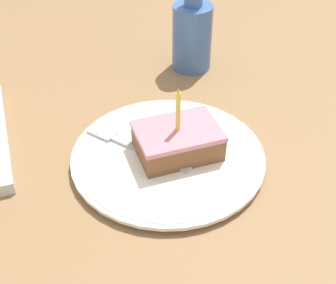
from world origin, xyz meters
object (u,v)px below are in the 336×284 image
at_px(plate, 168,156).
at_px(bottle, 192,34).
at_px(fork, 131,145).
at_px(cake_slice, 178,140).

relative_size(plate, bottle, 1.68).
relative_size(fork, bottle, 0.91).
relative_size(cake_slice, bottle, 0.70).
distance_m(fork, bottle, 0.30).
distance_m(cake_slice, fork, 0.08).
height_order(plate, fork, fork).
bearing_deg(fork, bottle, 139.95).
bearing_deg(bottle, fork, -40.05).
xyz_separation_m(plate, fork, (-0.03, -0.05, 0.01)).
bearing_deg(bottle, cake_slice, -25.57).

